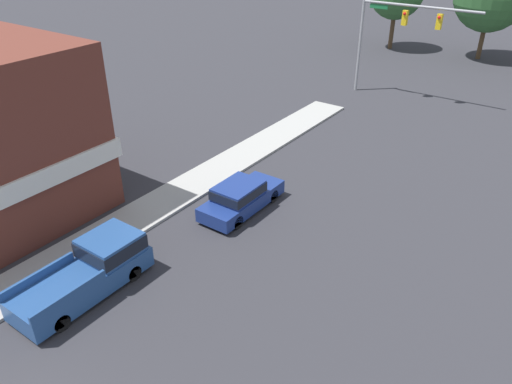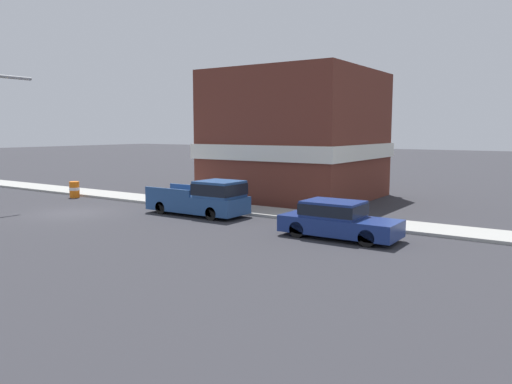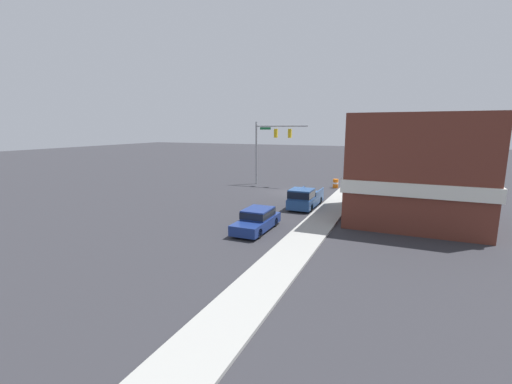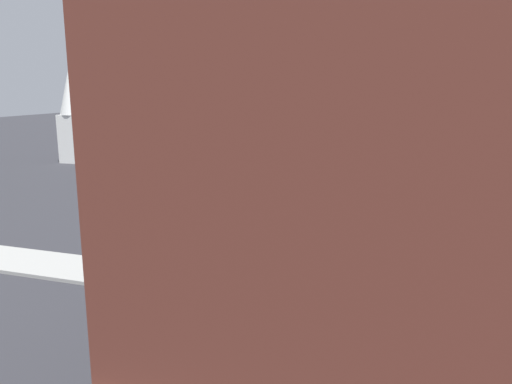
% 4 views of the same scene
% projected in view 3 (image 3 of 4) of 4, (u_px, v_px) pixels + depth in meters
% --- Properties ---
extents(ground_plane, '(200.00, 200.00, 0.00)m').
position_uv_depth(ground_plane, '(291.00, 193.00, 37.40)').
color(ground_plane, '#2D2D33').
extents(sidewalk_curb, '(2.40, 60.00, 0.14)m').
position_uv_depth(sidewalk_curb, '(344.00, 196.00, 35.14)').
color(sidewalk_curb, '#9E9E99').
rests_on(sidewalk_curb, ground).
extents(near_signal_assembly, '(6.61, 0.49, 7.71)m').
position_uv_depth(near_signal_assembly, '(271.00, 140.00, 41.60)').
color(near_signal_assembly, gray).
rests_on(near_signal_assembly, ground).
extents(car_lead, '(1.86, 4.78, 1.50)m').
position_uv_depth(car_lead, '(257.00, 219.00, 23.65)').
color(car_lead, black).
rests_on(car_lead, ground).
extents(pickup_truck_parked, '(2.00, 5.43, 1.84)m').
position_uv_depth(pickup_truck_parked, '(305.00, 198.00, 30.26)').
color(pickup_truck_parked, black).
rests_on(pickup_truck_parked, ground).
extents(construction_barrel, '(0.64, 0.64, 1.05)m').
position_uv_depth(construction_barrel, '(336.00, 183.00, 40.35)').
color(construction_barrel, orange).
rests_on(construction_barrel, ground).
extents(corner_brick_building, '(9.53, 9.61, 7.99)m').
position_uv_depth(corner_brick_building, '(416.00, 170.00, 25.88)').
color(corner_brick_building, brown).
rests_on(corner_brick_building, ground).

